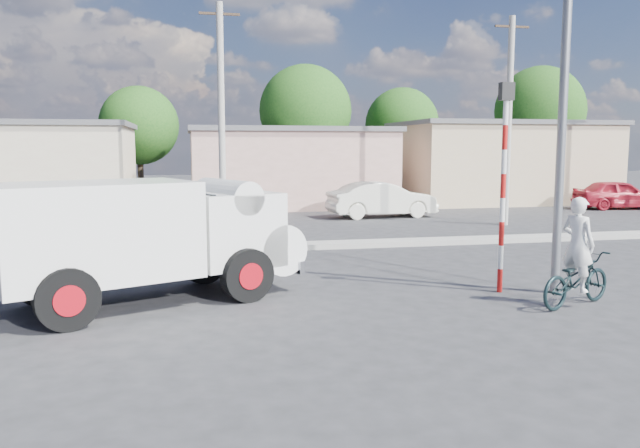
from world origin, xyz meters
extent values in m
plane|color=#2B2B2E|center=(0.00, 0.00, 0.00)|extent=(120.00, 120.00, 0.00)
cube|color=#99968E|center=(0.00, 8.00, 0.08)|extent=(40.00, 0.80, 0.16)
cylinder|color=black|center=(-5.23, 0.45, 0.54)|extent=(1.11, 0.71, 1.07)
cylinder|color=red|center=(-5.23, 0.45, 0.54)|extent=(0.62, 0.53, 0.53)
cylinder|color=black|center=(-6.04, 2.32, 0.54)|extent=(1.11, 0.71, 1.07)
cylinder|color=red|center=(-6.04, 2.32, 0.54)|extent=(0.62, 0.53, 0.53)
cylinder|color=black|center=(-2.11, 1.80, 0.54)|extent=(1.11, 0.71, 1.07)
cylinder|color=red|center=(-2.11, 1.80, 0.54)|extent=(0.62, 0.53, 0.53)
cylinder|color=black|center=(-2.92, 3.67, 0.54)|extent=(1.11, 0.71, 1.07)
cylinder|color=red|center=(-2.92, 3.67, 0.54)|extent=(0.62, 0.53, 0.53)
cube|color=black|center=(-4.12, 2.04, 0.61)|extent=(4.61, 2.93, 0.18)
cube|color=white|center=(-4.92, 1.69, 1.51)|extent=(4.06, 3.35, 1.80)
cube|color=white|center=(-2.42, 2.77, 1.36)|extent=(2.40, 2.53, 1.51)
cylinder|color=white|center=(-1.66, 3.10, 0.92)|extent=(1.77, 2.26, 1.07)
cylinder|color=white|center=(-2.42, 2.77, 2.04)|extent=(1.42, 2.10, 0.68)
cube|color=silver|center=(-1.30, 3.25, 0.54)|extent=(0.95, 1.98, 0.27)
cube|color=black|center=(-3.05, 2.50, 1.80)|extent=(0.73, 1.55, 0.68)
imported|color=black|center=(4.06, 0.13, 0.52)|extent=(2.11, 1.41, 1.05)
imported|color=white|center=(4.06, 0.13, 0.91)|extent=(0.66, 0.78, 1.82)
imported|color=white|center=(5.07, 15.61, 0.78)|extent=(4.82, 1.99, 1.55)
imported|color=red|center=(17.63, 16.69, 0.72)|extent=(4.43, 2.23, 1.45)
cylinder|color=red|center=(3.20, 1.50, 0.25)|extent=(0.11, 0.11, 0.50)
cylinder|color=white|center=(3.20, 1.50, 0.75)|extent=(0.11, 0.11, 0.50)
cylinder|color=red|center=(3.20, 1.50, 1.25)|extent=(0.11, 0.11, 0.50)
cylinder|color=white|center=(3.20, 1.50, 1.75)|extent=(0.11, 0.11, 0.50)
cylinder|color=red|center=(3.20, 1.50, 2.25)|extent=(0.11, 0.11, 0.50)
cylinder|color=white|center=(3.20, 1.50, 2.75)|extent=(0.11, 0.11, 0.50)
cylinder|color=red|center=(3.20, 1.50, 3.25)|extent=(0.11, 0.11, 0.50)
cylinder|color=white|center=(3.20, 1.50, 3.75)|extent=(0.11, 0.11, 0.50)
cube|color=black|center=(3.20, 1.50, 4.18)|extent=(0.28, 0.18, 0.36)
cylinder|color=slate|center=(4.30, 1.20, 4.50)|extent=(0.18, 0.18, 9.00)
cube|color=tan|center=(2.00, 22.00, 1.90)|extent=(10.00, 7.00, 3.80)
cube|color=#59595B|center=(2.00, 22.00, 3.92)|extent=(10.30, 7.30, 0.24)
cube|color=#C9B086|center=(14.00, 22.00, 2.10)|extent=(11.00, 7.00, 4.20)
cube|color=#59595B|center=(14.00, 22.00, 4.32)|extent=(11.30, 7.30, 0.24)
cylinder|color=#38281E|center=(-6.00, 29.00, 1.74)|extent=(0.36, 0.36, 3.47)
sphere|color=#35661E|center=(-6.00, 29.00, 4.34)|extent=(4.71, 4.71, 4.71)
cylinder|color=#38281E|center=(4.00, 28.00, 2.10)|extent=(0.36, 0.36, 4.20)
sphere|color=#35661E|center=(4.00, 28.00, 5.25)|extent=(5.70, 5.70, 5.70)
cylinder|color=#38281E|center=(11.00, 30.00, 1.82)|extent=(0.36, 0.36, 3.64)
sphere|color=#35661E|center=(11.00, 30.00, 4.55)|extent=(4.94, 4.94, 4.94)
cylinder|color=#38281E|center=(20.00, 28.00, 2.18)|extent=(0.36, 0.36, 4.37)
sphere|color=#35661E|center=(20.00, 28.00, 5.46)|extent=(5.93, 5.93, 5.93)
cylinder|color=#99968E|center=(-2.00, 12.00, 4.00)|extent=(0.24, 0.24, 8.00)
cube|color=#38281E|center=(-2.00, 12.00, 7.60)|extent=(1.40, 0.08, 0.08)
cylinder|color=#99968E|center=(9.00, 12.00, 4.00)|extent=(0.24, 0.24, 8.00)
cube|color=#38281E|center=(9.00, 12.00, 7.60)|extent=(1.40, 0.08, 0.08)
camera|label=1|loc=(-3.21, -10.36, 3.05)|focal=35.00mm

